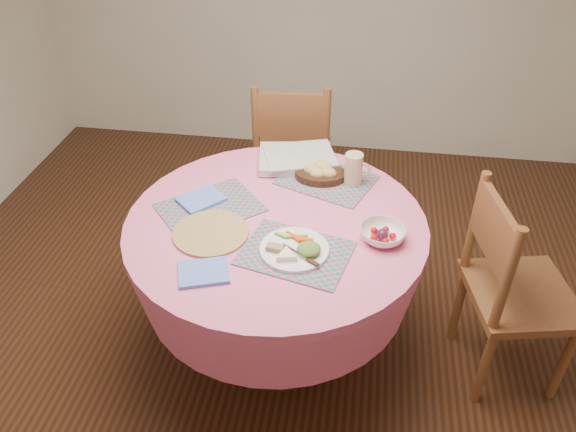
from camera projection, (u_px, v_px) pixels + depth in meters
The scene contains 15 objects.
ground at pixel (278, 343), 2.74m from camera, with size 4.00×4.00×0.00m, color #331C0F.
dining_table at pixel (277, 257), 2.41m from camera, with size 1.24×1.24×0.75m.
chair_right at pixel (511, 287), 2.34m from camera, with size 0.50×0.52×0.95m.
chair_back at pixel (292, 154), 3.20m from camera, with size 0.49×0.47×0.98m.
placemat_front at pixel (295, 253), 2.12m from camera, with size 0.40×0.30×0.01m, color #15786D.
placemat_left at pixel (210, 208), 2.36m from camera, with size 0.40×0.30×0.01m, color #15786D.
placemat_back at pixel (326, 180), 2.54m from camera, with size 0.40×0.30×0.01m, color #15786D.
wicker_trivet at pixel (211, 233), 2.22m from camera, with size 0.30×0.30×0.01m, color olive.
napkin_near at pixel (204, 273), 2.03m from camera, with size 0.18×0.14×0.01m, color #567BDD.
napkin_far at pixel (201, 199), 2.39m from camera, with size 0.18×0.14×0.01m, color #567BDD.
dinner_plate at pixel (296, 249), 2.12m from camera, with size 0.26×0.26×0.05m.
bread_bowl at pixel (320, 172), 2.53m from camera, with size 0.23×0.23×0.08m.
latte_mug at pixel (354, 169), 2.47m from camera, with size 0.12×0.08×0.15m.
fruit_bowl at pixel (382, 234), 2.18m from camera, with size 0.21×0.21×0.06m.
newspaper_stack at pixel (296, 158), 2.64m from camera, with size 0.40×0.34×0.04m.
Camera 1 is at (0.32, -1.80, 2.13)m, focal length 35.00 mm.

